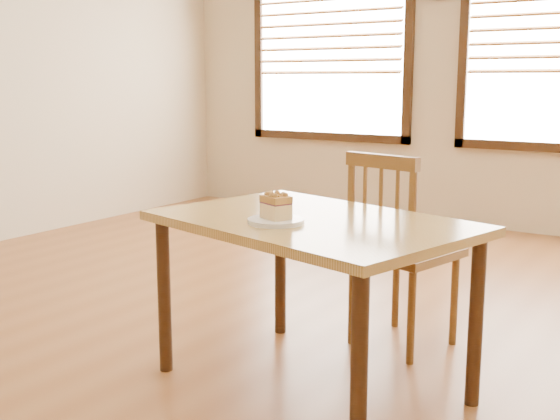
% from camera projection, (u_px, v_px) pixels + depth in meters
% --- Properties ---
extents(ground, '(8.00, 8.00, 0.00)m').
position_uv_depth(ground, '(257.00, 403.00, 2.91)').
color(ground, brown).
extents(window_left, '(1.76, 0.10, 1.96)m').
position_uv_depth(window_left, '(330.00, 29.00, 6.87)').
color(window_left, white).
rests_on(window_left, room_shell).
extents(cafe_table_main, '(1.46, 1.15, 0.75)m').
position_uv_depth(cafe_table_main, '(312.00, 239.00, 2.95)').
color(cafe_table_main, tan).
rests_on(cafe_table_main, ground).
extents(cafe_chair_main, '(0.54, 0.54, 0.99)m').
position_uv_depth(cafe_chair_main, '(399.00, 249.00, 3.45)').
color(cafe_chair_main, brown).
rests_on(cafe_chair_main, ground).
extents(plate, '(0.23, 0.23, 0.02)m').
position_uv_depth(plate, '(276.00, 221.00, 2.84)').
color(plate, white).
rests_on(plate, cafe_table_main).
extents(cake_slice, '(0.14, 0.12, 0.11)m').
position_uv_depth(cake_slice, '(275.00, 205.00, 2.83)').
color(cake_slice, '#FFE090').
rests_on(cake_slice, plate).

